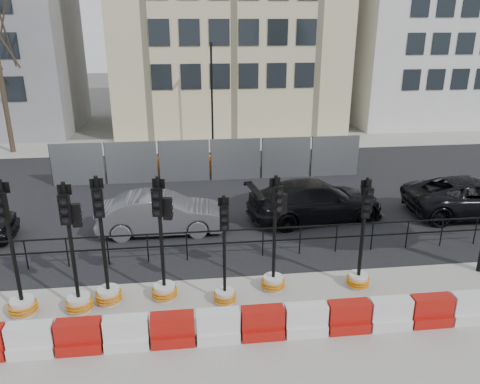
{
  "coord_description": "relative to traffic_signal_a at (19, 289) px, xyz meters",
  "views": [
    {
      "loc": [
        -1.11,
        -11.98,
        7.09
      ],
      "look_at": [
        0.68,
        3.0,
        1.57
      ],
      "focal_mm": 35.0,
      "sensor_mm": 36.0,
      "label": 1
    }
  ],
  "objects": [
    {
      "name": "building_white",
      "position": [
        22.41,
        23.17,
        7.24
      ],
      "size": [
        12.0,
        9.06,
        16.0
      ],
      "color": "silver",
      "rests_on": "ground"
    },
    {
      "name": "road",
      "position": [
        5.41,
        8.19,
        -0.74
      ],
      "size": [
        40.0,
        14.0,
        0.03
      ],
      "primitive_type": "cube",
      "color": "black",
      "rests_on": "ground"
    },
    {
      "name": "traffic_signal_f",
      "position": [
        6.6,
        0.42,
        0.05
      ],
      "size": [
        0.66,
        0.66,
        3.37
      ],
      "rotation": [
        0.0,
        0.0,
        0.28
      ],
      "color": "silver",
      "rests_on": "ground"
    },
    {
      "name": "sidewalk_far",
      "position": [
        5.41,
        17.19,
        -0.75
      ],
      "size": [
        40.0,
        4.0,
        0.02
      ],
      "primitive_type": "cube",
      "color": "gray",
      "rests_on": "ground"
    },
    {
      "name": "ground",
      "position": [
        5.41,
        1.19,
        -0.76
      ],
      "size": [
        120.0,
        120.0,
        0.0
      ],
      "primitive_type": "plane",
      "color": "#51514C",
      "rests_on": "ground"
    },
    {
      "name": "heras_fencing",
      "position": [
        5.98,
        11.05,
        -0.1
      ],
      "size": [
        14.33,
        1.72,
        2.0
      ],
      "color": "gray",
      "rests_on": "ground"
    },
    {
      "name": "lamp_post_far",
      "position": [
        5.91,
        16.17,
        2.47
      ],
      "size": [
        0.12,
        0.56,
        6.0
      ],
      "color": "black",
      "rests_on": "ground"
    },
    {
      "name": "car_c",
      "position": [
        9.09,
        5.18,
        -0.01
      ],
      "size": [
        3.61,
        5.79,
        1.5
      ],
      "primitive_type": "imported",
      "rotation": [
        0.0,
        0.0,
        1.72
      ],
      "color": "black",
      "rests_on": "ground"
    },
    {
      "name": "traffic_signal_b",
      "position": [
        1.42,
        -0.01,
        0.09
      ],
      "size": [
        0.7,
        0.7,
        3.55
      ],
      "rotation": [
        0.0,
        0.0,
        0.03
      ],
      "color": "silver",
      "rests_on": "ground"
    },
    {
      "name": "barrier_row",
      "position": [
        5.41,
        -1.61,
        -0.39
      ],
      "size": [
        12.55,
        0.5,
        0.8
      ],
      "color": "#B31B0E",
      "rests_on": "ground"
    },
    {
      "name": "sidewalk_near",
      "position": [
        5.41,
        -1.81,
        -0.75
      ],
      "size": [
        40.0,
        6.0,
        0.02
      ],
      "primitive_type": "cube",
      "color": "gray",
      "rests_on": "ground"
    },
    {
      "name": "traffic_signal_g",
      "position": [
        8.99,
        0.24,
        -0.12
      ],
      "size": [
        0.61,
        0.61,
        3.08
      ],
      "rotation": [
        0.0,
        0.0,
        -0.24
      ],
      "color": "silver",
      "rests_on": "ground"
    },
    {
      "name": "traffic_signal_e",
      "position": [
        5.18,
        -0.08,
        -0.12
      ],
      "size": [
        0.6,
        0.6,
        3.07
      ],
      "rotation": [
        0.0,
        0.0,
        -0.02
      ],
      "color": "silver",
      "rests_on": "ground"
    },
    {
      "name": "car_b",
      "position": [
        3.34,
        4.63,
        -0.03
      ],
      "size": [
        1.54,
        4.41,
        1.45
      ],
      "primitive_type": "imported",
      "rotation": [
        0.0,
        0.0,
        1.57
      ],
      "color": "#55555A",
      "rests_on": "ground"
    },
    {
      "name": "kerb_railing",
      "position": [
        5.41,
        2.39,
        -0.07
      ],
      "size": [
        18.0,
        0.04,
        1.0
      ],
      "color": "black",
      "rests_on": "ground"
    },
    {
      "name": "traffic_signal_a",
      "position": [
        0.0,
        0.0,
        0.0
      ],
      "size": [
        0.72,
        0.72,
        3.66
      ],
      "rotation": [
        0.0,
        0.0,
        -0.1
      ],
      "color": "silver",
      "rests_on": "ground"
    },
    {
      "name": "traffic_signal_h",
      "position": [
        9.0,
        0.29,
        -0.08
      ],
      "size": [
        0.64,
        0.64,
        3.26
      ],
      "rotation": [
        0.0,
        0.0,
        0.07
      ],
      "color": "silver",
      "rests_on": "ground"
    },
    {
      "name": "traffic_signal_c",
      "position": [
        2.11,
        0.28,
        -0.02
      ],
      "size": [
        0.7,
        0.7,
        3.57
      ],
      "rotation": [
        0.0,
        0.0,
        0.14
      ],
      "color": "silver",
      "rests_on": "ground"
    },
    {
      "name": "traffic_signal_d",
      "position": [
        3.59,
        0.3,
        0.08
      ],
      "size": [
        0.69,
        0.69,
        3.5
      ],
      "rotation": [
        0.0,
        0.0,
        -0.24
      ],
      "color": "silver",
      "rests_on": "ground"
    },
    {
      "name": "car_d",
      "position": [
        15.29,
        4.83,
        -0.02
      ],
      "size": [
        3.02,
        5.55,
        1.47
      ],
      "primitive_type": "imported",
      "rotation": [
        0.0,
        0.0,
        1.51
      ],
      "color": "black",
      "rests_on": "ground"
    }
  ]
}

